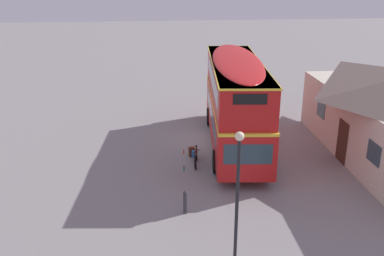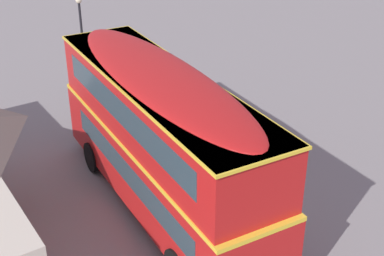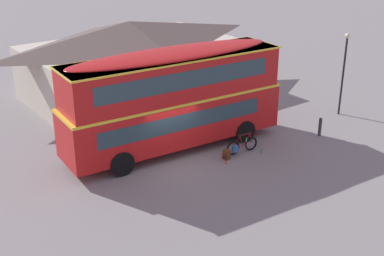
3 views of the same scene
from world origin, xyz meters
TOP-DOWN VIEW (x-y plane):
  - ground_plane at (0.00, 0.00)m, footprint 120.00×120.00m
  - double_decker_bus at (0.94, 1.27)m, footprint 10.81×3.53m
  - touring_bicycle at (3.10, -1.07)m, footprint 1.68×0.47m
  - backpack_on_ground at (2.12, -1.16)m, footprint 0.34×0.33m
  - water_bottle_red_squeeze at (1.77, -1.53)m, footprint 0.07×0.07m
  - water_bottle_green_metal at (3.81, -1.71)m, footprint 0.07×0.07m
  - street_lamp at (10.87, -0.68)m, footprint 0.28×0.28m
  - kerb_bollard at (7.62, -1.99)m, footprint 0.16×0.16m

SIDE VIEW (x-z plane):
  - ground_plane at x=0.00m, z-range 0.00..0.00m
  - water_bottle_red_squeeze at x=1.77m, z-range -0.01..0.20m
  - water_bottle_green_metal at x=3.81m, z-range -0.01..0.24m
  - backpack_on_ground at x=2.12m, z-range 0.01..0.52m
  - touring_bicycle at x=3.10m, z-range -0.12..0.85m
  - kerb_bollard at x=7.62m, z-range 0.01..0.98m
  - double_decker_bus at x=0.94m, z-range 0.25..5.04m
  - street_lamp at x=10.87m, z-range 0.54..5.10m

